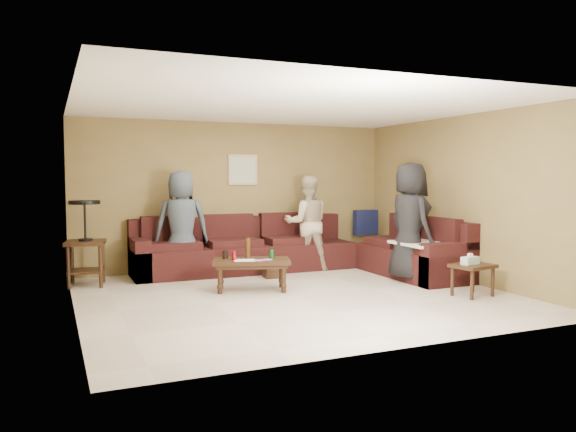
# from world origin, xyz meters

# --- Properties ---
(room) EXTENTS (5.60, 5.50, 2.50)m
(room) POSITION_xyz_m (0.00, 0.00, 1.66)
(room) COLOR beige
(room) RESTS_ON ground
(sectional_sofa) EXTENTS (4.65, 2.90, 0.97)m
(sectional_sofa) POSITION_xyz_m (0.81, 1.52, 0.33)
(sectional_sofa) COLOR black
(sectional_sofa) RESTS_ON ground
(coffee_table) EXTENTS (1.16, 0.83, 0.72)m
(coffee_table) POSITION_xyz_m (-0.43, 0.55, 0.37)
(coffee_table) COLOR black
(coffee_table) RESTS_ON ground
(end_table_left) EXTENTS (0.62, 0.62, 1.24)m
(end_table_left) POSITION_xyz_m (-2.52, 1.81, 0.65)
(end_table_left) COLOR black
(end_table_left) RESTS_ON ground
(side_table_right) EXTENTS (0.58, 0.50, 0.57)m
(side_table_right) POSITION_xyz_m (2.13, -0.95, 0.37)
(side_table_right) COLOR black
(side_table_right) RESTS_ON ground
(waste_bin) EXTENTS (0.28, 0.28, 0.31)m
(waste_bin) POSITION_xyz_m (0.20, 1.36, 0.16)
(waste_bin) COLOR black
(waste_bin) RESTS_ON ground
(wall_art) EXTENTS (0.52, 0.04, 0.52)m
(wall_art) POSITION_xyz_m (0.10, 2.48, 1.70)
(wall_art) COLOR tan
(wall_art) RESTS_ON ground
(person_left) EXTENTS (0.90, 0.67, 1.68)m
(person_left) POSITION_xyz_m (-1.10, 1.89, 0.84)
(person_left) COLOR #343C48
(person_left) RESTS_ON ground
(person_middle) EXTENTS (0.90, 0.77, 1.60)m
(person_middle) POSITION_xyz_m (1.01, 1.82, 0.80)
(person_middle) COLOR tan
(person_middle) RESTS_ON ground
(person_right) EXTENTS (0.57, 0.88, 1.79)m
(person_right) POSITION_xyz_m (2.00, 0.27, 0.90)
(person_right) COLOR black
(person_right) RESTS_ON ground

